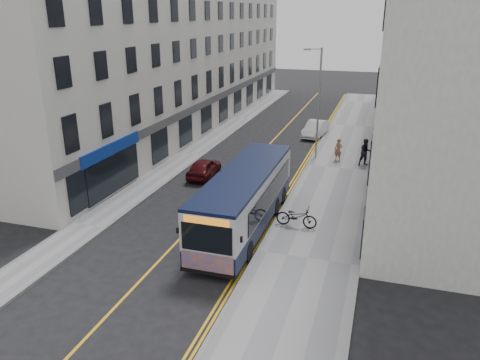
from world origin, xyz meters
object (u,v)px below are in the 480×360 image
Objects in this scene: bicycle at (296,216)px; pedestrian_near at (338,150)px; streetlamp at (318,100)px; city_bus at (245,198)px; car_white at (315,129)px; pedestrian_far at (366,152)px; car_maroon at (204,168)px.

pedestrian_near reaches higher than bicycle.
streetlamp is at bearing -170.12° from pedestrian_near.
city_bus reaches higher than car_white.
car_white is (-4.64, 7.47, -0.39)m from pedestrian_far.
car_maroon is (-6.36, -6.24, -3.76)m from streetlamp.
city_bus is at bearing -96.71° from streetlamp.
city_bus reaches higher than pedestrian_far.
pedestrian_far is 0.46× the size of car_white.
city_bus is (-1.52, -12.92, -2.72)m from streetlamp.
pedestrian_near is 7.47m from car_white.
pedestrian_far is (5.19, 12.00, -0.59)m from city_bus.
pedestrian_near is 0.45× the size of car_maroon.
pedestrian_near is (3.26, 12.51, -0.72)m from city_bus.
city_bus reaches higher than car_maroon.
car_maroon is at bearing -105.18° from car_white.
streetlamp reaches higher than bicycle.
streetlamp is 7.59m from car_white.
streetlamp is at bearing -73.90° from car_white.
pedestrian_far is 8.80m from car_white.
pedestrian_far is at bearing -153.52° from car_maroon.
streetlamp is 2.20× the size of car_maroon.
bicycle is 0.51× the size of car_white.
streetlamp is at bearing 140.06° from pedestrian_far.
car_white reaches higher than car_maroon.
city_bus is 2.87× the size of car_maroon.
pedestrian_far is at bearing -14.09° from streetlamp.
bicycle is at bearing -76.44° from car_white.
car_white is (0.55, 19.47, -0.98)m from city_bus.
city_bus is 2.54× the size of car_white.
city_bus is at bearing 124.43° from car_maroon.
car_white is (-0.97, 6.55, -3.70)m from streetlamp.
pedestrian_far is (1.94, -0.51, 0.14)m from pedestrian_near.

